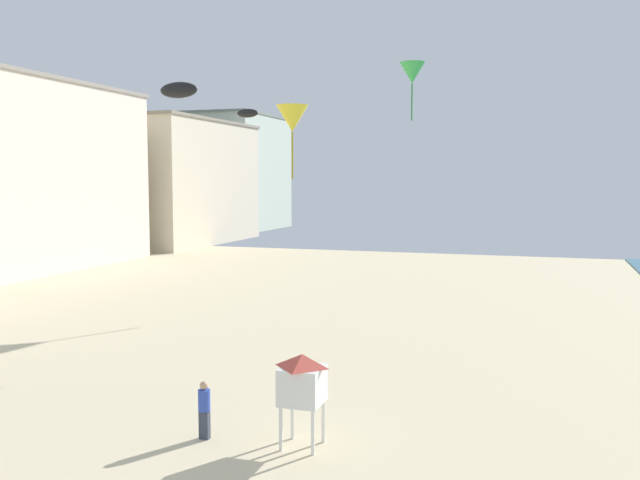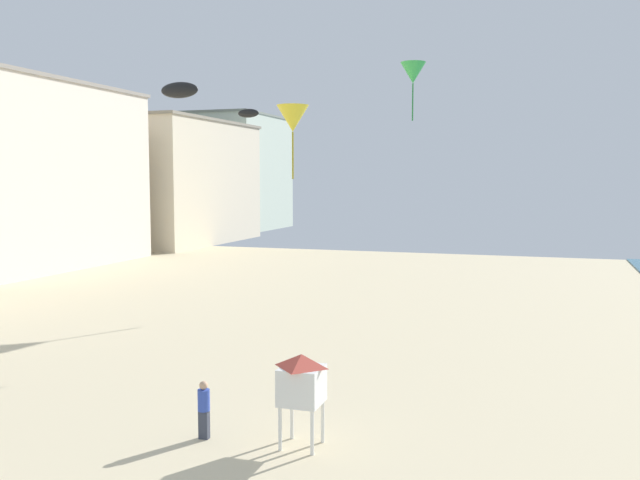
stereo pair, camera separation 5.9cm
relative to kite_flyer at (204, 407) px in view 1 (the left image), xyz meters
The scene contains 9 objects.
boardwalk_hotel_mid 45.43m from the kite_flyer, 139.19° to the left, with size 15.73×20.68×15.03m.
boardwalk_hotel_far 62.99m from the kite_flyer, 122.86° to the left, with size 17.89×21.62×13.81m.
boardwalk_hotel_distant 81.78m from the kite_flyer, 114.68° to the left, with size 12.27×17.48×16.33m.
kite_flyer is the anchor object (origin of this frame).
lifeguard_stand 2.94m from the kite_flyer, ahead, with size 1.10×1.10×2.55m.
kite_black_parafoil 27.82m from the kite_flyer, 111.09° to the left, with size 1.44×0.40×0.56m.
kite_yellow_delta 16.18m from the kite_flyer, 99.60° to the left, with size 1.48×1.48×3.37m.
kite_black_parafoil_2 24.72m from the kite_flyer, 120.87° to the left, with size 2.37×0.66×0.92m.
kite_green_delta 31.83m from the kite_flyer, 89.19° to the left, with size 1.68×1.68×3.81m.
Camera 1 is at (12.31, -6.67, 7.21)m, focal length 38.44 mm.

